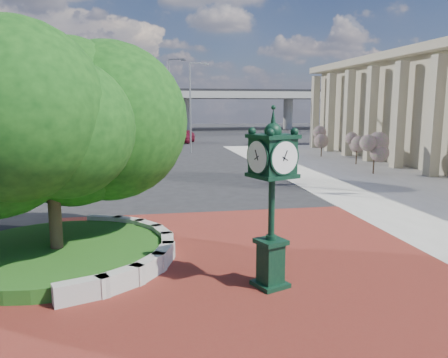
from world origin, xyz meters
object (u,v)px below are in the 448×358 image
(post_clock, at_px, (272,192))
(street_lamp_far, at_px, (171,94))
(parked_car, at_px, (184,136))
(street_lamp_near, at_px, (192,101))

(post_clock, bearing_deg, street_lamp_far, 89.87)
(post_clock, relative_size, parked_car, 0.92)
(street_lamp_far, bearing_deg, parked_car, -2.01)
(post_clock, distance_m, street_lamp_near, 32.06)
(parked_car, bearing_deg, street_lamp_near, -72.90)
(post_clock, relative_size, street_lamp_far, 0.44)
(post_clock, height_order, parked_car, post_clock)
(parked_car, bearing_deg, post_clock, -74.02)
(post_clock, relative_size, street_lamp_near, 0.52)
(street_lamp_near, xyz_separation_m, street_lamp_far, (-1.30, 12.21, 0.91))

